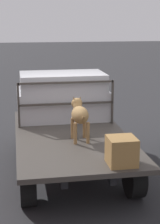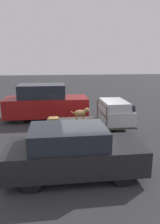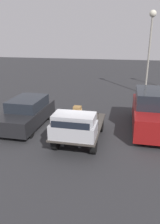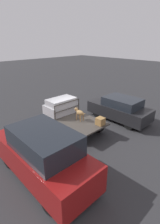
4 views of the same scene
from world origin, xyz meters
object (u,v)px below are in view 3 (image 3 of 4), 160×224
object	(u,v)px
flatbed_truck	(80,129)
light_pole_near	(151,36)
parked_sedan	(27,113)
parked_pickup_far	(152,111)
dog	(80,113)
cargo_crate	(77,110)

from	to	relation	value
flatbed_truck	light_pole_near	size ratio (longest dim) A/B	0.57
parked_sedan	parked_pickup_far	xyz separation A→B (m)	(-1.04, 6.70, 0.23)
dog	cargo_crate	size ratio (longest dim) A/B	2.17
flatbed_truck	parked_sedan	distance (m)	3.40
parked_pickup_far	light_pole_near	distance (m)	8.77
dog	light_pole_near	size ratio (longest dim) A/B	0.13
cargo_crate	light_pole_near	bearing A→B (deg)	153.38
flatbed_truck	dog	bearing A→B (deg)	-164.92
light_pole_near	parked_sedan	bearing A→B (deg)	-37.73
cargo_crate	parked_sedan	xyz separation A→B (m)	(0.58, -2.72, -0.16)
dog	light_pole_near	world-z (taller)	light_pole_near
cargo_crate	parked_pickup_far	size ratio (longest dim) A/B	0.08
flatbed_truck	parked_pickup_far	bearing A→B (deg)	120.83
flatbed_truck	cargo_crate	bearing A→B (deg)	-162.41
dog	parked_pickup_far	xyz separation A→B (m)	(-1.71, 3.57, -0.20)
parked_sedan	light_pole_near	xyz separation A→B (m)	(-8.93, 6.91, 4.05)
parked_sedan	parked_pickup_far	size ratio (longest dim) A/B	0.86
cargo_crate	light_pole_near	distance (m)	10.12
dog	parked_sedan	xyz separation A→B (m)	(-0.67, -3.14, -0.42)
flatbed_truck	light_pole_near	distance (m)	11.45
parked_sedan	dog	bearing A→B (deg)	74.08
cargo_crate	light_pole_near	xyz separation A→B (m)	(-8.35, 4.18, 3.89)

